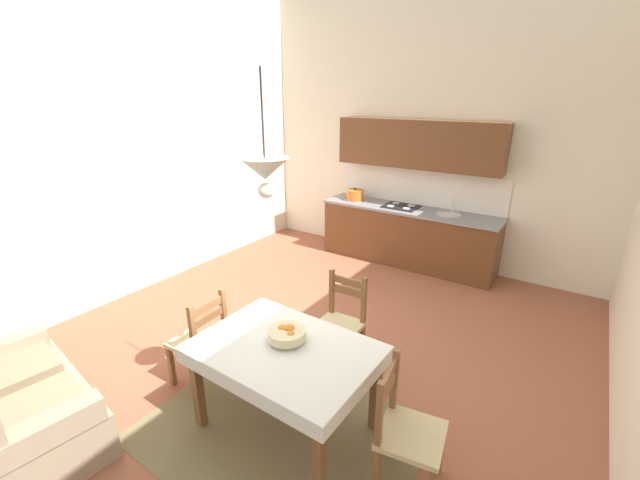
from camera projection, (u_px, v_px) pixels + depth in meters
name	position (u px, v px, depth m)	size (l,w,h in m)	color
ground_plane	(304.00, 352.00, 4.31)	(6.00, 6.78, 0.10)	#99563D
wall_back	(426.00, 129.00, 6.03)	(6.00, 0.12, 4.11)	silver
wall_left	(124.00, 136.00, 5.03)	(0.12, 6.78, 4.11)	silver
area_rug	(280.00, 432.00, 3.22)	(2.10, 1.60, 0.01)	#746847
kitchen_cabinetry	(410.00, 210.00, 6.21)	(2.73, 0.63, 2.20)	brown
dining_table	(285.00, 361.00, 3.09)	(1.38, 0.98, 0.75)	brown
dining_chair_tv_side	(201.00, 342.00, 3.64)	(0.44, 0.44, 0.93)	#D1BC89
dining_chair_kitchen_side	(340.00, 324.00, 3.92)	(0.43, 0.43, 0.93)	#D1BC89
dining_chair_window_side	(405.00, 432.00, 2.68)	(0.48, 0.48, 0.93)	#D1BC89
small_couch	(20.00, 409.00, 3.05)	(1.50, 0.97, 0.78)	gray
fruit_bowl	(287.00, 334.00, 3.11)	(0.30, 0.30, 0.12)	beige
pendant_lamp	(265.00, 170.00, 2.59)	(0.32, 0.32, 0.80)	black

